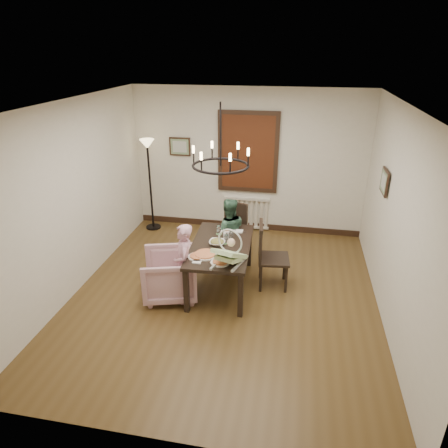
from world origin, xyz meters
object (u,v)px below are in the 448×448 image
(armchair, at_px, (170,275))
(drinking_glass, at_px, (226,239))
(chair_far, at_px, (230,233))
(seated_man, at_px, (228,239))
(dining_table, at_px, (221,249))
(chair_right, at_px, (274,255))
(elderly_woman, at_px, (184,270))
(floor_lamp, at_px, (150,186))
(baby_bouncer, at_px, (229,252))

(armchair, height_order, drinking_glass, drinking_glass)
(chair_far, xyz_separation_m, seated_man, (0.01, -0.25, 0.00))
(armchair, distance_m, seated_man, 1.27)
(dining_table, bearing_deg, chair_right, 10.18)
(chair_far, bearing_deg, drinking_glass, -65.83)
(chair_far, height_order, elderly_woman, elderly_woman)
(elderly_woman, relative_size, seated_man, 1.00)
(dining_table, relative_size, drinking_glass, 12.91)
(floor_lamp, bearing_deg, chair_far, -28.97)
(chair_right, relative_size, floor_lamp, 0.59)
(seated_man, height_order, baby_bouncer, baby_bouncer)
(chair_right, xyz_separation_m, baby_bouncer, (-0.57, -0.72, 0.37))
(chair_far, distance_m, seated_man, 0.25)
(chair_far, height_order, armchair, chair_far)
(chair_far, bearing_deg, seated_man, -68.90)
(chair_far, xyz_separation_m, armchair, (-0.68, -1.30, -0.14))
(chair_far, bearing_deg, dining_table, -70.71)
(armchair, height_order, baby_bouncer, baby_bouncer)
(dining_table, distance_m, chair_right, 0.82)
(armchair, relative_size, drinking_glass, 6.40)
(elderly_woman, distance_m, drinking_glass, 0.80)
(dining_table, distance_m, baby_bouncer, 0.64)
(baby_bouncer, bearing_deg, drinking_glass, 121.61)
(armchair, bearing_deg, drinking_glass, 105.33)
(seated_man, height_order, drinking_glass, seated_man)
(chair_far, relative_size, floor_lamp, 0.56)
(dining_table, bearing_deg, elderly_woman, -137.15)
(chair_right, distance_m, armchair, 1.60)
(floor_lamp, bearing_deg, baby_bouncer, -50.31)
(baby_bouncer, xyz_separation_m, floor_lamp, (-2.03, 2.44, -0.00))
(chair_far, relative_size, armchair, 1.27)
(chair_far, bearing_deg, chair_right, -23.96)
(dining_table, distance_m, armchair, 0.85)
(armchair, relative_size, floor_lamp, 0.44)
(dining_table, height_order, seated_man, seated_man)
(chair_right, xyz_separation_m, elderly_woman, (-1.24, -0.64, -0.03))
(chair_far, distance_m, chair_right, 1.09)
(baby_bouncer, bearing_deg, armchair, -171.82)
(armchair, bearing_deg, floor_lamp, -170.04)
(drinking_glass, xyz_separation_m, floor_lamp, (-1.87, 1.83, 0.11))
(floor_lamp, bearing_deg, seated_man, -34.64)
(chair_right, distance_m, floor_lamp, 3.14)
(armchair, distance_m, baby_bouncer, 1.08)
(seated_man, bearing_deg, drinking_glass, 81.21)
(dining_table, height_order, chair_far, chair_far)
(armchair, bearing_deg, seated_man, 130.62)
(chair_right, xyz_separation_m, armchair, (-1.49, -0.57, -0.17))
(dining_table, height_order, baby_bouncer, baby_bouncer)
(chair_right, height_order, elderly_woman, chair_right)
(chair_right, bearing_deg, dining_table, 96.29)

